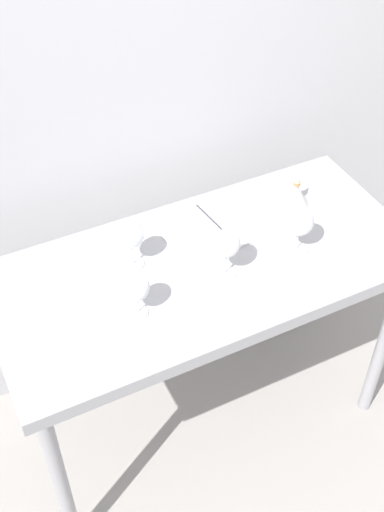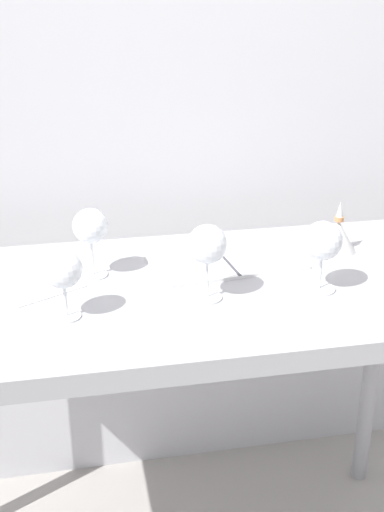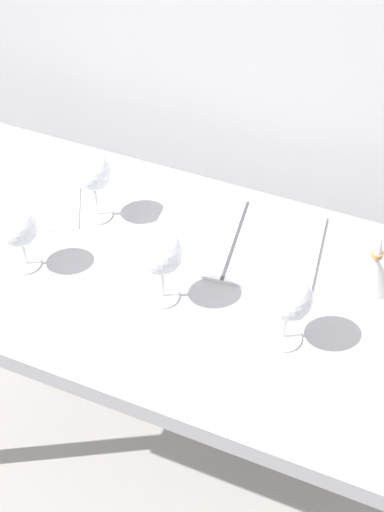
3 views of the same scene
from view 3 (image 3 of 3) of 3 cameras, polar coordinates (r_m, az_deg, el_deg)
name	(u,v)px [view 3 (image 3 of 3)]	position (r m, az deg, el deg)	size (l,w,h in m)	color
ground_plane	(172,463)	(2.25, -1.70, -16.76)	(6.00, 6.00, 0.00)	#9D9792
steel_counter	(163,301)	(1.58, -2.40, -3.71)	(1.40, 0.65, 0.90)	#9A9AA0
wine_glass_far_left	(92,175)	(1.55, -8.25, 6.68)	(0.08, 0.08, 0.17)	white
wine_glass_near_right	(289,300)	(1.30, 8.02, -3.60)	(0.09, 0.09, 0.17)	white
wine_glass_near_left	(18,229)	(1.47, -14.19, 2.17)	(0.08, 0.08, 0.15)	white
wine_glass_near_center	(161,255)	(1.35, -2.57, 0.10)	(0.09, 0.09, 0.18)	white
open_notebook	(236,240)	(1.55, 3.62, 1.31)	(0.40, 0.30, 0.01)	white
tasting_sheet_upper	(44,194)	(1.71, -12.18, 5.07)	(0.17, 0.26, 0.00)	white
decanter_funnel	(373,270)	(1.48, 14.76, -1.11)	(0.10, 0.10, 0.14)	silver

